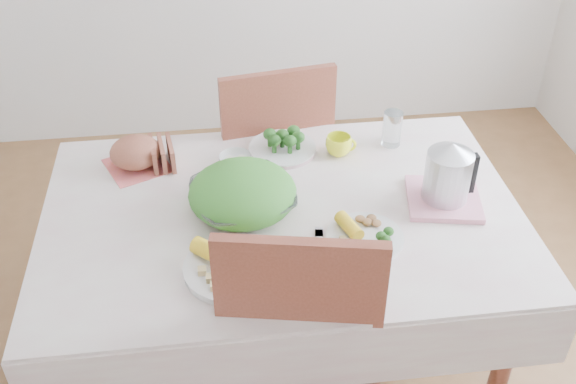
{
  "coord_description": "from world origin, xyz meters",
  "views": [
    {
      "loc": [
        -0.19,
        -1.65,
        2.07
      ],
      "look_at": [
        0.02,
        0.02,
        0.82
      ],
      "focal_mm": 42.0,
      "sensor_mm": 36.0,
      "label": 1
    }
  ],
  "objects": [
    {
      "name": "fork_left",
      "position": [
        0.08,
        -0.21,
        0.76
      ],
      "size": [
        0.05,
        0.21,
        0.0
      ],
      "primitive_type": "cube",
      "rotation": [
        0.0,
        0.0,
        -0.14
      ],
      "color": "silver",
      "rests_on": "tablecloth"
    },
    {
      "name": "bread_loaf",
      "position": [
        -0.46,
        0.31,
        0.82
      ],
      "size": [
        0.22,
        0.21,
        0.1
      ],
      "primitive_type": "ellipsoid",
      "rotation": [
        0.0,
        0.0,
        -0.33
      ],
      "color": "brown",
      "rests_on": "napkin"
    },
    {
      "name": "dinner_plate_left",
      "position": [
        -0.17,
        -0.26,
        0.77
      ],
      "size": [
        0.38,
        0.38,
        0.02
      ],
      "primitive_type": "cylinder",
      "rotation": [
        0.0,
        0.0,
        0.49
      ],
      "color": "white",
      "rests_on": "tablecloth"
    },
    {
      "name": "salad_bowl",
      "position": [
        -0.12,
        0.02,
        0.8
      ],
      "size": [
        0.38,
        0.38,
        0.08
      ],
      "primitive_type": "imported",
      "rotation": [
        0.0,
        0.0,
        0.24
      ],
      "color": "white",
      "rests_on": "tablecloth"
    },
    {
      "name": "broccoli_plate",
      "position": [
        0.04,
        0.34,
        0.77
      ],
      "size": [
        0.26,
        0.26,
        0.02
      ],
      "primitive_type": "cylinder",
      "rotation": [
        0.0,
        0.0,
        -0.09
      ],
      "color": "beige",
      "rests_on": "tablecloth"
    },
    {
      "name": "fruit_bowl",
      "position": [
        -0.13,
        0.28,
        0.78
      ],
      "size": [
        0.14,
        0.14,
        0.04
      ],
      "primitive_type": "imported",
      "rotation": [
        0.0,
        0.0,
        0.29
      ],
      "color": "white",
      "rests_on": "tablecloth"
    },
    {
      "name": "tablecloth",
      "position": [
        0.0,
        0.0,
        0.76
      ],
      "size": [
        1.5,
        1.0,
        0.01
      ],
      "primitive_type": "cube",
      "color": "silver",
      "rests_on": "dining_table"
    },
    {
      "name": "napkin",
      "position": [
        -0.46,
        0.31,
        0.76
      ],
      "size": [
        0.26,
        0.26,
        0.0
      ],
      "primitive_type": "cube",
      "rotation": [
        0.0,
        0.0,
        0.41
      ],
      "color": "#DF605B",
      "rests_on": "tablecloth"
    },
    {
      "name": "chair_far",
      "position": [
        0.01,
        0.69,
        0.47
      ],
      "size": [
        0.52,
        0.52,
        1.0
      ],
      "primitive_type": "cube",
      "rotation": [
        0.0,
        0.0,
        3.3
      ],
      "color": "brown",
      "rests_on": "floor"
    },
    {
      "name": "dinner_plate_right",
      "position": [
        0.23,
        -0.17,
        0.77
      ],
      "size": [
        0.23,
        0.23,
        0.02
      ],
      "primitive_type": "cylinder",
      "rotation": [
        0.0,
        0.0,
        -0.01
      ],
      "color": "white",
      "rests_on": "tablecloth"
    },
    {
      "name": "electric_kettle",
      "position": [
        0.52,
        -0.01,
        0.88
      ],
      "size": [
        0.16,
        0.16,
        0.2
      ],
      "primitive_type": "cylinder",
      "rotation": [
        0.0,
        0.0,
        -0.11
      ],
      "color": "#B2B5BA",
      "rests_on": "pink_tray"
    },
    {
      "name": "floor",
      "position": [
        0.0,
        0.0,
        0.0
      ],
      "size": [
        3.6,
        3.6,
        0.0
      ],
      "primitive_type": "plane",
      "color": "brown",
      "rests_on": "ground"
    },
    {
      "name": "glass_tumbler",
      "position": [
        0.43,
        0.34,
        0.83
      ],
      "size": [
        0.08,
        0.08,
        0.13
      ],
      "primitive_type": "cylinder",
      "rotation": [
        0.0,
        0.0,
        -0.3
      ],
      "color": "white",
      "rests_on": "tablecloth"
    },
    {
      "name": "yellow_mug",
      "position": [
        0.23,
        0.3,
        0.8
      ],
      "size": [
        0.11,
        0.11,
        0.07
      ],
      "primitive_type": "imported",
      "rotation": [
        0.0,
        0.0,
        -0.18
      ],
      "color": "#F3FC27",
      "rests_on": "tablecloth"
    },
    {
      "name": "pink_tray",
      "position": [
        0.52,
        -0.01,
        0.77
      ],
      "size": [
        0.27,
        0.27,
        0.02
      ],
      "primitive_type": "cube",
      "rotation": [
        0.0,
        0.0,
        -0.19
      ],
      "color": "pink",
      "rests_on": "tablecloth"
    },
    {
      "name": "dining_table",
      "position": [
        0.0,
        0.0,
        0.38
      ],
      "size": [
        1.4,
        0.9,
        0.75
      ],
      "primitive_type": "cube",
      "color": "brown",
      "rests_on": "floor"
    },
    {
      "name": "knife",
      "position": [
        -0.01,
        -0.34,
        0.76
      ],
      "size": [
        0.19,
        0.03,
        0.0
      ],
      "primitive_type": "cube",
      "rotation": [
        0.0,
        0.0,
        1.6
      ],
      "color": "silver",
      "rests_on": "tablecloth"
    }
  ]
}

